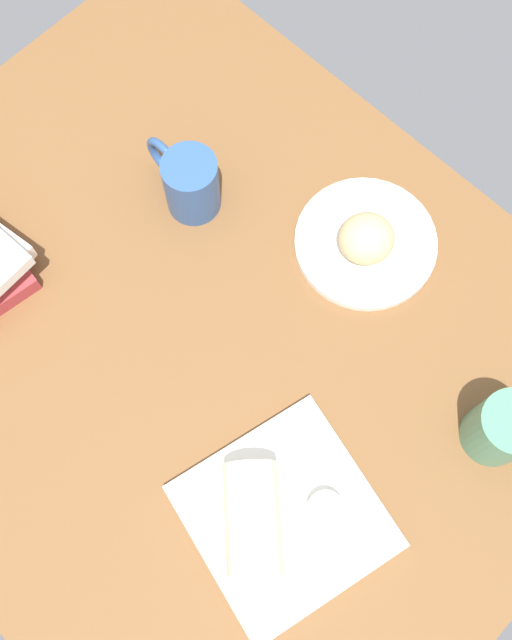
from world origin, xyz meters
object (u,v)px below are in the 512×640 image
Objects in this scene: breakfast_wrap at (252,518)px; second_mug at (189,182)px; scone_pastry at (367,239)px; round_plate at (365,243)px; sauce_cup at (325,510)px; square_plate at (284,516)px; coffee_mug at (506,430)px.

breakfast_wrap is 0.99× the size of second_mug.
breakfast_wrap reaches higher than scone_pastry.
round_plate is 38.85cm from sauce_cup.
sauce_cup is 49.12cm from second_mug.
square_plate is 30.53cm from coffee_mug.
scone_pastry reaches higher than square_plate.
sauce_cup is at bearing -23.84° from second_mug.
coffee_mug is at bearing 67.02° from sauce_cup.
breakfast_wrap is at bearing -128.75° from sauce_cup.
second_mug is at bearing 97.68° from breakfast_wrap.
breakfast_wrap reaches higher than sauce_cup.
sauce_cup is at bearing 51.25° from square_plate.
square_plate is (17.69, -35.32, -3.70)cm from scone_pastry.
scone_pastry is 26.56cm from second_mug.
sauce_cup reaches higher than square_plate.
coffee_mug is at bearing -16.40° from round_plate.
round_plate is 1.55× the size of breakfast_wrap.
sauce_cup is 25.30cm from coffee_mug.
second_mug is (-54.70, -3.35, -0.00)cm from coffee_mug.
sauce_cup is at bearing -56.22° from scone_pastry.
round_plate is 32.86cm from coffee_mug.
round_plate is 27.04cm from second_mug.
square_plate is at bearing 3.69° from breakfast_wrap.
second_mug is at bearing 156.16° from sauce_cup.
round_plate is at bearing 116.48° from square_plate.
coffee_mug reaches higher than round_plate.
coffee_mug is at bearing -14.76° from scone_pastry.
breakfast_wrap reaches higher than round_plate.
coffee_mug is (15.66, 30.44, 0.29)cm from breakfast_wrap.
scone_pastry is at bearing 25.57° from second_mug.
square_plate is at bearing -63.39° from scone_pastry.
scone_pastry is (0.44, -1.08, 3.80)cm from round_plate.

